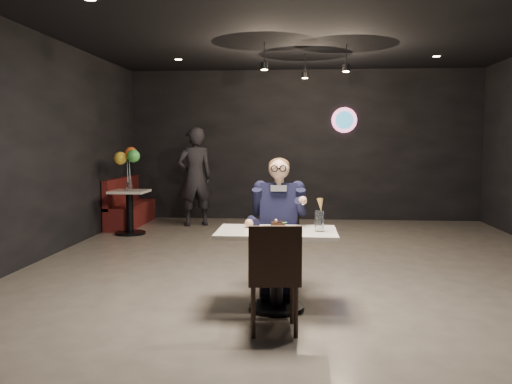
# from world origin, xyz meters

# --- Properties ---
(floor) EXTENTS (9.00, 9.00, 0.00)m
(floor) POSITION_xyz_m (0.00, 0.00, 0.00)
(floor) COLOR gray
(floor) RESTS_ON ground
(wall_sign) EXTENTS (0.50, 0.06, 0.50)m
(wall_sign) POSITION_xyz_m (0.80, 4.47, 2.00)
(wall_sign) COLOR pink
(wall_sign) RESTS_ON floor
(pendant_lights) EXTENTS (1.40, 1.20, 0.36)m
(pendant_lights) POSITION_xyz_m (0.00, 2.00, 2.88)
(pendant_lights) COLOR black
(pendant_lights) RESTS_ON floor
(main_table) EXTENTS (1.10, 0.70, 0.75)m
(main_table) POSITION_xyz_m (-0.29, -1.51, 0.38)
(main_table) COLOR white
(main_table) RESTS_ON floor
(chair_far) EXTENTS (0.42, 0.46, 0.92)m
(chair_far) POSITION_xyz_m (-0.29, -0.96, 0.46)
(chair_far) COLOR black
(chair_far) RESTS_ON floor
(chair_near) EXTENTS (0.46, 0.50, 0.92)m
(chair_near) POSITION_xyz_m (-0.29, -2.08, 0.46)
(chair_near) COLOR black
(chair_near) RESTS_ON floor
(seated_man) EXTENTS (0.60, 0.80, 1.44)m
(seated_man) POSITION_xyz_m (-0.29, -0.96, 0.72)
(seated_man) COLOR black
(seated_man) RESTS_ON floor
(dessert_plate) EXTENTS (0.21, 0.21, 0.01)m
(dessert_plate) POSITION_xyz_m (-0.27, -1.57, 0.76)
(dessert_plate) COLOR white
(dessert_plate) RESTS_ON main_table
(cake_slice) EXTENTS (0.13, 0.12, 0.08)m
(cake_slice) POSITION_xyz_m (-0.27, -1.62, 0.80)
(cake_slice) COLOR black
(cake_slice) RESTS_ON dessert_plate
(mint_leaf) EXTENTS (0.06, 0.04, 0.01)m
(mint_leaf) POSITION_xyz_m (-0.22, -1.63, 0.84)
(mint_leaf) COLOR #2A8239
(mint_leaf) RESTS_ON cake_slice
(sundae_glass) EXTENTS (0.08, 0.08, 0.19)m
(sundae_glass) POSITION_xyz_m (0.10, -1.54, 0.84)
(sundae_glass) COLOR silver
(sundae_glass) RESTS_ON main_table
(wafer_cone) EXTENTS (0.07, 0.07, 0.12)m
(wafer_cone) POSITION_xyz_m (0.11, -1.55, 0.99)
(wafer_cone) COLOR tan
(wafer_cone) RESTS_ON sundae_glass
(booth_bench) EXTENTS (0.45, 1.79, 0.90)m
(booth_bench) POSITION_xyz_m (-3.25, 3.46, 0.45)
(booth_bench) COLOR #4D1210
(booth_bench) RESTS_ON floor
(side_table) EXTENTS (0.60, 0.60, 0.74)m
(side_table) POSITION_xyz_m (-2.95, 2.46, 0.37)
(side_table) COLOR white
(side_table) RESTS_ON floor
(balloon_vase) EXTENTS (0.10, 0.10, 0.15)m
(balloon_vase) POSITION_xyz_m (-2.95, 2.46, 0.82)
(balloon_vase) COLOR silver
(balloon_vase) RESTS_ON side_table
(balloon_bunch) EXTENTS (0.39, 0.39, 0.65)m
(balloon_bunch) POSITION_xyz_m (-2.95, 2.46, 1.22)
(balloon_bunch) COLOR yellow
(balloon_bunch) RESTS_ON balloon_vase
(passerby) EXTENTS (0.79, 0.68, 1.83)m
(passerby) POSITION_xyz_m (-2.03, 3.50, 0.92)
(passerby) COLOR black
(passerby) RESTS_ON floor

